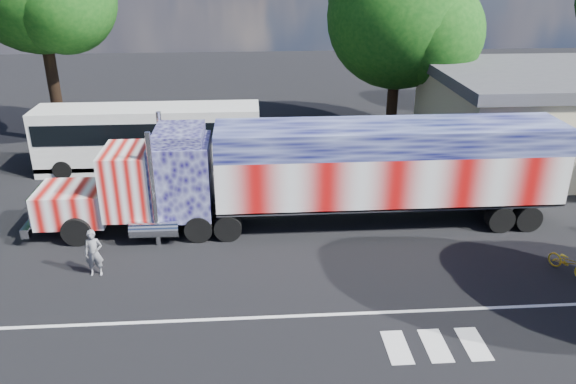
{
  "coord_description": "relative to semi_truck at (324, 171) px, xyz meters",
  "views": [
    {
      "loc": [
        -1.49,
        -18.39,
        11.16
      ],
      "look_at": [
        0.0,
        3.0,
        1.9
      ],
      "focal_mm": 35.0,
      "sensor_mm": 36.0,
      "label": 1
    }
  ],
  "objects": [
    {
      "name": "ground",
      "position": [
        -1.57,
        -3.75,
        -2.49
      ],
      "size": [
        100.0,
        100.0,
        0.0
      ],
      "primitive_type": "plane",
      "color": "black"
    },
    {
      "name": "coach_bus",
      "position": [
        -8.55,
        7.48,
        -0.68
      ],
      "size": [
        11.96,
        2.78,
        3.48
      ],
      "color": "silver",
      "rests_on": "ground"
    },
    {
      "name": "tree_ne_a",
      "position": [
        6.42,
        13.32,
        4.87
      ],
      "size": [
        9.36,
        8.92,
        11.86
      ],
      "color": "black",
      "rests_on": "ground"
    },
    {
      "name": "lane_markings",
      "position": [
        0.14,
        -7.52,
        -2.48
      ],
      "size": [
        30.0,
        2.67,
        0.01
      ],
      "color": "silver",
      "rests_on": "ground"
    },
    {
      "name": "bicycle",
      "position": [
        8.67,
        -4.75,
        -2.04
      ],
      "size": [
        1.28,
        1.78,
        0.89
      ],
      "primitive_type": "imported",
      "rotation": [
        0.0,
        0.0,
        0.46
      ],
      "color": "gold",
      "rests_on": "ground"
    },
    {
      "name": "semi_truck",
      "position": [
        0.0,
        0.0,
        0.0
      ],
      "size": [
        22.67,
        3.58,
        4.83
      ],
      "color": "black",
      "rests_on": "ground"
    },
    {
      "name": "woman",
      "position": [
        -8.95,
        -3.63,
        -1.57
      ],
      "size": [
        0.68,
        0.45,
        1.83
      ],
      "primitive_type": "imported",
      "rotation": [
        0.0,
        0.0,
        0.02
      ],
      "color": "slate",
      "rests_on": "ground"
    }
  ]
}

